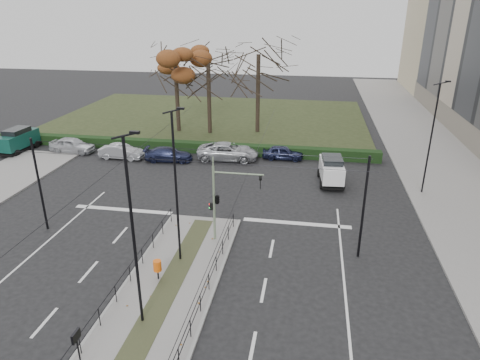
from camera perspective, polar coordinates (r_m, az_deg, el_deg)
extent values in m
plane|color=black|center=(24.49, -7.44, -10.48)|extent=(140.00, 140.00, 0.00)
cube|color=slate|center=(22.49, -9.31, -13.68)|extent=(4.40, 15.00, 0.14)
cube|color=slate|center=(45.11, 24.00, 3.36)|extent=(8.00, 90.00, 0.14)
cube|color=#252E17|center=(54.70, -3.88, 8.26)|extent=(38.00, 26.00, 0.10)
cube|color=black|center=(42.15, -8.09, 4.49)|extent=(38.00, 1.00, 1.00)
cylinder|color=black|center=(28.08, -9.18, -4.68)|extent=(0.04, 0.04, 0.90)
cylinder|color=black|center=(27.11, -0.90, -5.40)|extent=(0.04, 0.04, 0.90)
cylinder|color=black|center=(22.56, -14.58, -11.06)|extent=(0.04, 13.20, 0.04)
cylinder|color=black|center=(21.34, -4.21, -12.41)|extent=(0.04, 13.20, 0.04)
cylinder|color=black|center=(28.80, -25.17, -0.65)|extent=(0.14, 0.14, 6.00)
cylinder|color=black|center=(24.08, 16.15, -3.66)|extent=(0.14, 0.14, 6.00)
cylinder|color=black|center=(22.93, -7.40, 2.53)|extent=(20.00, 0.02, 0.02)
cylinder|color=black|center=(24.74, -6.08, 4.07)|extent=(20.00, 0.02, 0.02)
cylinder|color=black|center=(21.72, -18.53, -0.17)|extent=(0.02, 34.00, 0.02)
cylinder|color=black|center=(19.51, 0.00, -1.49)|extent=(0.02, 34.00, 0.02)
cylinder|color=gray|center=(24.95, -3.48, -3.17)|extent=(0.14, 0.14, 4.67)
cylinder|color=gray|center=(23.90, -0.23, 0.87)|extent=(2.88, 0.09, 0.09)
imported|color=black|center=(23.89, 2.75, -0.32)|extent=(0.18, 0.20, 0.81)
imported|color=black|center=(24.75, -3.05, -2.45)|extent=(0.95, 1.81, 0.72)
cube|color=black|center=(25.06, -3.83, -3.51)|extent=(0.20, 0.14, 0.45)
sphere|color=#FF0C0C|center=(25.02, -4.04, -3.22)|extent=(0.10, 0.10, 0.10)
sphere|color=#0CE533|center=(25.12, -4.03, -3.72)|extent=(0.10, 0.10, 0.10)
cylinder|color=black|center=(22.79, -10.87, -12.25)|extent=(0.08, 0.08, 0.52)
cylinder|color=#E65A0D|center=(22.51, -10.97, -11.15)|extent=(0.42, 0.42, 0.57)
cylinder|color=black|center=(18.26, -20.65, -20.88)|extent=(0.07, 0.07, 1.88)
cube|color=black|center=(17.71, -21.04, -18.85)|extent=(0.09, 0.52, 0.40)
cube|color=white|center=(17.73, -21.21, -18.81)|extent=(0.02, 0.45, 0.33)
cylinder|color=black|center=(18.13, -14.00, -7.34)|extent=(0.13, 0.13, 8.53)
cube|color=black|center=(16.27, -13.87, 6.18)|extent=(0.37, 0.15, 0.11)
cylinder|color=black|center=(22.38, -8.50, -1.36)|extent=(0.12, 0.12, 8.30)
cube|color=black|center=(20.92, -7.93, 9.43)|extent=(0.36, 0.15, 0.10)
cylinder|color=black|center=(33.75, 24.07, 4.85)|extent=(0.12, 0.12, 8.11)
cube|color=black|center=(33.01, 25.99, 11.74)|extent=(0.35, 0.14, 0.10)
imported|color=#B8BBC1|center=(44.32, -21.45, 4.35)|extent=(4.41, 1.92, 1.48)
imported|color=#B8BBC1|center=(41.08, -15.52, 3.67)|extent=(4.13, 1.55, 1.35)
imported|color=#1B203F|center=(39.51, -9.50, 3.39)|extent=(4.49, 2.18, 1.26)
imported|color=#B8BBC1|center=(39.30, -1.62, 3.82)|extent=(5.77, 2.99, 1.56)
cube|color=white|center=(34.60, 12.09, 1.36)|extent=(1.93, 4.01, 1.26)
cube|color=black|center=(34.35, 12.19, 2.54)|extent=(1.66, 2.25, 0.59)
cube|color=black|center=(34.90, 11.98, 0.08)|extent=(1.97, 4.09, 0.18)
cylinder|color=black|center=(33.82, 13.58, -0.74)|extent=(0.27, 0.67, 0.66)
cylinder|color=black|center=(33.61, 10.82, -0.65)|extent=(0.27, 0.67, 0.66)
cylinder|color=black|center=(36.18, 13.06, 0.83)|extent=(0.27, 0.67, 0.66)
cylinder|color=black|center=(35.99, 10.48, 0.93)|extent=(0.27, 0.67, 0.66)
cube|color=#0D3D33|center=(46.66, -27.46, 4.78)|extent=(1.80, 4.42, 1.34)
cube|color=black|center=(46.46, -27.63, 5.72)|extent=(1.58, 2.46, 0.63)
cube|color=black|center=(46.89, -27.27, 3.76)|extent=(1.83, 4.51, 0.18)
cylinder|color=black|center=(45.33, -27.57, 3.18)|extent=(0.25, 0.67, 0.66)
cylinder|color=black|center=(46.36, -29.13, 3.26)|extent=(0.25, 0.67, 0.66)
cylinder|color=black|center=(47.46, -25.47, 4.32)|extent=(0.25, 0.67, 0.66)
cylinder|color=black|center=(48.44, -27.00, 4.38)|extent=(0.25, 0.67, 0.66)
cylinder|color=black|center=(48.27, -8.40, 11.22)|extent=(0.44, 0.44, 8.15)
ellipsoid|color=#523012|center=(47.68, -8.68, 16.03)|extent=(7.64, 7.64, 5.12)
cylinder|color=black|center=(47.40, 2.40, 11.37)|extent=(0.44, 0.44, 8.36)
cylinder|color=black|center=(47.14, -4.15, 10.83)|extent=(0.44, 0.44, 7.66)
imported|color=#1B203F|center=(39.62, 5.74, 3.66)|extent=(3.75, 1.52, 1.28)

